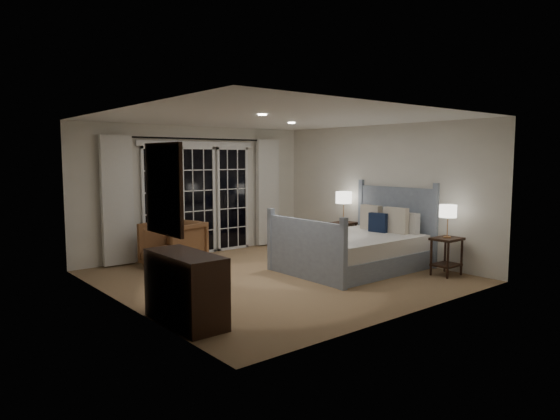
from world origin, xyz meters
TOP-DOWN VIEW (x-y plane):
  - floor at (0.00, 0.00)m, footprint 5.00×5.00m
  - ceiling at (0.00, 0.00)m, footprint 5.00×5.00m
  - wall_left at (-2.50, 0.00)m, footprint 0.02×5.00m
  - wall_right at (2.50, 0.00)m, footprint 0.02×5.00m
  - wall_back at (0.00, 2.50)m, footprint 5.00×0.02m
  - wall_front at (0.00, -2.50)m, footprint 5.00×0.02m
  - french_doors at (0.00, 2.46)m, footprint 2.50×0.04m
  - curtain_rod at (0.00, 2.40)m, footprint 3.50×0.03m
  - curtain_left at (-1.65, 2.38)m, footprint 0.55×0.10m
  - curtain_right at (1.65, 2.38)m, footprint 0.55×0.10m
  - downlight_a at (0.80, 0.60)m, footprint 0.12×0.12m
  - downlight_b at (-0.60, -0.40)m, footprint 0.12×0.12m
  - bed at (1.41, -0.38)m, footprint 2.32×1.67m
  - nightstand_left at (2.17, -1.65)m, footprint 0.47×0.38m
  - nightstand_right at (2.26, 0.72)m, footprint 0.47×0.38m
  - lamp_left at (2.17, -1.65)m, footprint 0.27×0.27m
  - lamp_right at (2.26, 0.72)m, footprint 0.31×0.31m
  - armchair at (-0.97, 1.67)m, footprint 1.09×1.08m
  - dresser at (-2.23, -1.08)m, footprint 0.49×1.15m
  - mirror at (-2.47, -1.08)m, footprint 0.05×0.85m

SIDE VIEW (x-z plane):
  - floor at x=0.00m, z-range 0.00..0.00m
  - bed at x=1.41m, z-range -0.34..1.02m
  - armchair at x=-0.97m, z-range 0.00..0.80m
  - nightstand_left at x=2.17m, z-range 0.10..0.71m
  - nightstand_right at x=2.26m, z-range 0.10..0.71m
  - dresser at x=-2.23m, z-range 0.00..0.81m
  - lamp_left at x=2.17m, z-range 0.77..1.30m
  - french_doors at x=0.00m, z-range -0.01..2.19m
  - lamp_right at x=2.26m, z-range 0.80..1.40m
  - curtain_left at x=-1.65m, z-range 0.02..2.27m
  - curtain_right at x=1.65m, z-range 0.02..2.27m
  - wall_left at x=-2.50m, z-range 0.00..2.50m
  - wall_right at x=2.50m, z-range 0.00..2.50m
  - wall_back at x=0.00m, z-range 0.00..2.50m
  - wall_front at x=0.00m, z-range 0.00..2.50m
  - mirror at x=-2.47m, z-range 1.05..2.05m
  - curtain_rod at x=0.00m, z-range 2.23..2.27m
  - downlight_a at x=0.80m, z-range 2.48..2.50m
  - downlight_b at x=-0.60m, z-range 2.48..2.50m
  - ceiling at x=0.00m, z-range 2.50..2.50m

